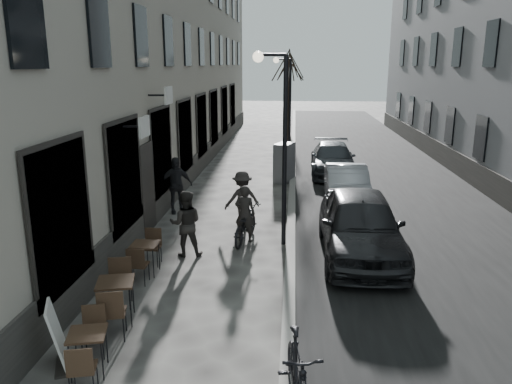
# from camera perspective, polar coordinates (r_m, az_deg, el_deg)

# --- Properties ---
(ground) EXTENTS (120.00, 120.00, 0.00)m
(ground) POSITION_cam_1_polar(r_m,az_deg,el_deg) (8.38, 2.12, -20.38)
(ground) COLOR #34322F
(ground) RESTS_ON ground
(road) EXTENTS (7.30, 60.00, 0.00)m
(road) POSITION_cam_1_polar(r_m,az_deg,el_deg) (23.65, 13.10, 2.41)
(road) COLOR black
(road) RESTS_ON ground
(kerb) EXTENTS (0.25, 60.00, 0.12)m
(kerb) POSITION_cam_1_polar(r_m,az_deg,el_deg) (23.36, 4.22, 2.75)
(kerb) COLOR slate
(kerb) RESTS_ON ground
(streetlamp_near) EXTENTS (0.90, 0.28, 5.09)m
(streetlamp_near) POSITION_cam_1_polar(r_m,az_deg,el_deg) (12.98, 2.58, 7.26)
(streetlamp_near) COLOR black
(streetlamp_near) RESTS_ON ground
(streetlamp_far) EXTENTS (0.90, 0.28, 5.09)m
(streetlamp_far) POSITION_cam_1_polar(r_m,az_deg,el_deg) (24.93, 3.51, 10.70)
(streetlamp_far) COLOR black
(streetlamp_far) RESTS_ON ground
(tree_near) EXTENTS (2.40, 2.40, 5.70)m
(tree_near) POSITION_cam_1_polar(r_m,az_deg,el_deg) (27.88, 3.82, 14.18)
(tree_near) COLOR black
(tree_near) RESTS_ON ground
(tree_far) EXTENTS (2.40, 2.40, 5.70)m
(tree_far) POSITION_cam_1_polar(r_m,az_deg,el_deg) (33.88, 3.95, 14.22)
(tree_far) COLOR black
(tree_far) RESTS_ON ground
(bistro_set_a) EXTENTS (0.71, 1.47, 0.84)m
(bistro_set_a) POSITION_cam_1_polar(r_m,az_deg,el_deg) (8.65, -18.62, -16.60)
(bistro_set_a) COLOR black
(bistro_set_a) RESTS_ON ground
(bistro_set_b) EXTENTS (0.83, 1.71, 0.98)m
(bistro_set_b) POSITION_cam_1_polar(r_m,az_deg,el_deg) (10.00, -15.68, -11.45)
(bistro_set_b) COLOR black
(bistro_set_b) RESTS_ON ground
(bistro_set_c) EXTENTS (0.61, 1.48, 0.88)m
(bistro_set_c) POSITION_cam_1_polar(r_m,az_deg,el_deg) (12.00, -12.52, -7.08)
(bistro_set_c) COLOR black
(bistro_set_c) RESTS_ON ground
(sign_board) EXTENTS (0.60, 0.71, 1.11)m
(sign_board) POSITION_cam_1_polar(r_m,az_deg,el_deg) (8.94, -21.54, -15.64)
(sign_board) COLOR black
(sign_board) RESTS_ON ground
(utility_cabinet) EXTENTS (0.91, 1.21, 1.62)m
(utility_cabinet) POSITION_cam_1_polar(r_m,az_deg,el_deg) (20.72, 3.25, 3.38)
(utility_cabinet) COLOR slate
(utility_cabinet) RESTS_ON ground
(bicycle) EXTENTS (0.99, 1.94, 0.97)m
(bicycle) POSITION_cam_1_polar(r_m,az_deg,el_deg) (13.78, -1.26, -3.71)
(bicycle) COLOR black
(bicycle) RESTS_ON ground
(cyclist_rider) EXTENTS (0.64, 0.48, 1.59)m
(cyclist_rider) POSITION_cam_1_polar(r_m,az_deg,el_deg) (13.69, -1.27, -2.48)
(cyclist_rider) COLOR black
(cyclist_rider) RESTS_ON ground
(pedestrian_near) EXTENTS (0.90, 0.75, 1.70)m
(pedestrian_near) POSITION_cam_1_polar(r_m,az_deg,el_deg) (12.80, -8.02, -3.59)
(pedestrian_near) COLOR #282522
(pedestrian_near) RESTS_ON ground
(pedestrian_mid) EXTENTS (1.25, 1.00, 1.68)m
(pedestrian_mid) POSITION_cam_1_polar(r_m,az_deg,el_deg) (15.02, -1.58, -0.76)
(pedestrian_mid) COLOR #292523
(pedestrian_mid) RESTS_ON ground
(pedestrian_far) EXTENTS (1.18, 0.82, 1.86)m
(pedestrian_far) POSITION_cam_1_polar(r_m,az_deg,el_deg) (16.50, -9.18, 0.77)
(pedestrian_far) COLOR black
(pedestrian_far) RESTS_ON ground
(car_near) EXTENTS (1.98, 4.90, 1.67)m
(car_near) POSITION_cam_1_polar(r_m,az_deg,el_deg) (12.92, 11.84, -3.67)
(car_near) COLOR black
(car_near) RESTS_ON ground
(car_mid) EXTENTS (1.43, 4.03, 1.32)m
(car_mid) POSITION_cam_1_polar(r_m,az_deg,el_deg) (17.72, 10.34, 0.77)
(car_mid) COLOR #9C9EA4
(car_mid) RESTS_ON ground
(car_far) EXTENTS (2.01, 4.72, 1.36)m
(car_far) POSITION_cam_1_polar(r_m,az_deg,el_deg) (22.43, 8.76, 3.75)
(car_far) COLOR #303439
(car_far) RESTS_ON ground
(moped) EXTENTS (0.80, 1.94, 1.13)m
(moped) POSITION_cam_1_polar(r_m,az_deg,el_deg) (7.42, 4.78, -20.25)
(moped) COLOR black
(moped) RESTS_ON ground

